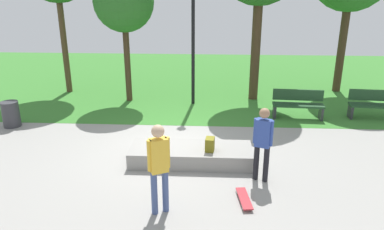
% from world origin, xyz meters
% --- Properties ---
extents(ground_plane, '(28.00, 28.00, 0.00)m').
position_xyz_m(ground_plane, '(0.00, 0.00, 0.00)').
color(ground_plane, gray).
extents(grass_lawn, '(26.60, 12.31, 0.01)m').
position_xyz_m(grass_lawn, '(0.00, 7.85, 0.00)').
color(grass_lawn, '#387A2D').
rests_on(grass_lawn, ground_plane).
extents(concrete_ledge, '(2.95, 1.06, 0.38)m').
position_xyz_m(concrete_ledge, '(0.69, -0.72, 0.19)').
color(concrete_ledge, gray).
rests_on(concrete_ledge, ground_plane).
extents(backpack_on_ledge, '(0.23, 0.30, 0.32)m').
position_xyz_m(backpack_on_ledge, '(1.14, -0.87, 0.54)').
color(backpack_on_ledge, olive).
rests_on(backpack_on_ledge, concrete_ledge).
extents(skater_performing_trick, '(0.39, 0.32, 1.78)m').
position_xyz_m(skater_performing_trick, '(0.22, -2.85, 1.05)').
color(skater_performing_trick, '#3F5184').
rests_on(skater_performing_trick, ground_plane).
extents(skater_watching, '(0.40, 0.31, 1.68)m').
position_xyz_m(skater_watching, '(2.27, -1.52, 0.98)').
color(skater_watching, black).
rests_on(skater_watching, ground_plane).
extents(skateboard_by_ledge, '(0.30, 0.82, 0.08)m').
position_xyz_m(skateboard_by_ledge, '(1.85, -2.40, 0.06)').
color(skateboard_by_ledge, '#A5262D').
rests_on(skateboard_by_ledge, ground_plane).
extents(park_bench_far_right, '(1.63, 0.60, 0.91)m').
position_xyz_m(park_bench_far_right, '(6.41, 2.72, 0.48)').
color(park_bench_far_right, '#1E4223').
rests_on(park_bench_far_right, ground_plane).
extents(park_bench_near_lamppost, '(1.63, 0.57, 0.91)m').
position_xyz_m(park_bench_near_lamppost, '(3.95, 2.63, 0.48)').
color(park_bench_near_lamppost, '#1E4223').
rests_on(park_bench_near_lamppost, ground_plane).
extents(tree_tall_oak, '(2.09, 2.09, 4.60)m').
position_xyz_m(tree_tall_oak, '(-1.91, 4.22, 3.52)').
color(tree_tall_oak, '#42301E').
rests_on(tree_tall_oak, grass_lawn).
extents(lamp_post, '(0.28, 0.28, 4.48)m').
position_xyz_m(lamp_post, '(0.49, 3.96, 2.70)').
color(lamp_post, black).
rests_on(lamp_post, ground_plane).
extents(trash_bin, '(0.51, 0.51, 0.78)m').
position_xyz_m(trash_bin, '(-4.91, 1.38, 0.39)').
color(trash_bin, '#333338').
rests_on(trash_bin, ground_plane).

